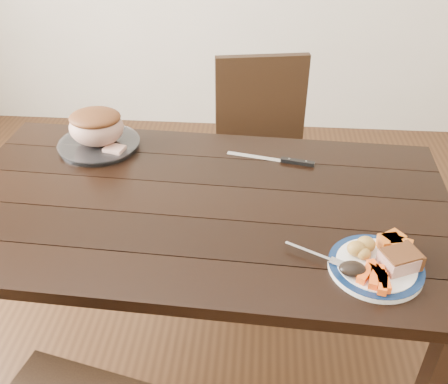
# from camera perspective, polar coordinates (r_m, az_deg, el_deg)

# --- Properties ---
(ground) EXTENTS (4.00, 4.00, 0.00)m
(ground) POSITION_cam_1_polar(r_m,az_deg,el_deg) (2.13, -2.21, -17.56)
(ground) COLOR #472B16
(ground) RESTS_ON ground
(dining_table) EXTENTS (1.64, 0.98, 0.75)m
(dining_table) POSITION_cam_1_polar(r_m,az_deg,el_deg) (1.65, -2.71, -3.54)
(dining_table) COLOR black
(dining_table) RESTS_ON ground
(chair_far) EXTENTS (0.49, 0.50, 0.93)m
(chair_far) POSITION_cam_1_polar(r_m,az_deg,el_deg) (2.33, 4.47, 4.90)
(chair_far) COLOR black
(chair_far) RESTS_ON ground
(dinner_plate) EXTENTS (0.25, 0.25, 0.02)m
(dinner_plate) POSITION_cam_1_polar(r_m,az_deg,el_deg) (1.41, 16.92, -8.23)
(dinner_plate) COLOR white
(dinner_plate) RESTS_ON dining_table
(plate_rim) EXTENTS (0.25, 0.25, 0.02)m
(plate_rim) POSITION_cam_1_polar(r_m,az_deg,el_deg) (1.40, 16.98, -7.97)
(plate_rim) COLOR #0D2145
(plate_rim) RESTS_ON dinner_plate
(serving_platter) EXTENTS (0.29, 0.29, 0.02)m
(serving_platter) POSITION_cam_1_polar(r_m,az_deg,el_deg) (1.94, -14.06, 5.23)
(serving_platter) COLOR white
(serving_platter) RESTS_ON dining_table
(pork_slice) EXTENTS (0.12, 0.11, 0.04)m
(pork_slice) POSITION_cam_1_polar(r_m,az_deg,el_deg) (1.40, 19.44, -7.38)
(pork_slice) COLOR tan
(pork_slice) RESTS_ON dinner_plate
(roasted_potatoes) EXTENTS (0.08, 0.07, 0.04)m
(roasted_potatoes) POSITION_cam_1_polar(r_m,az_deg,el_deg) (1.40, 15.48, -6.14)
(roasted_potatoes) COLOR gold
(roasted_potatoes) RESTS_ON dinner_plate
(carrot_batons) EXTENTS (0.08, 0.12, 0.02)m
(carrot_batons) POSITION_cam_1_polar(r_m,az_deg,el_deg) (1.35, 17.09, -9.29)
(carrot_batons) COLOR #FF5A15
(carrot_batons) RESTS_ON dinner_plate
(pumpkin_wedges) EXTENTS (0.09, 0.09, 0.04)m
(pumpkin_wedges) POSITION_cam_1_polar(r_m,az_deg,el_deg) (1.45, 18.86, -5.60)
(pumpkin_wedges) COLOR orange
(pumpkin_wedges) RESTS_ON dinner_plate
(dark_mushroom) EXTENTS (0.07, 0.05, 0.03)m
(dark_mushroom) POSITION_cam_1_polar(r_m,az_deg,el_deg) (1.34, 14.49, -8.51)
(dark_mushroom) COLOR black
(dark_mushroom) RESTS_ON dinner_plate
(fork) EXTENTS (0.17, 0.10, 0.00)m
(fork) POSITION_cam_1_polar(r_m,az_deg,el_deg) (1.39, 10.88, -7.21)
(fork) COLOR silver
(fork) RESTS_ON dinner_plate
(roast_joint) EXTENTS (0.20, 0.17, 0.13)m
(roast_joint) POSITION_cam_1_polar(r_m,az_deg,el_deg) (1.90, -14.37, 7.15)
(roast_joint) COLOR tan
(roast_joint) RESTS_ON serving_platter
(cut_slice) EXTENTS (0.08, 0.07, 0.02)m
(cut_slice) POSITION_cam_1_polar(r_m,az_deg,el_deg) (1.86, -12.40, 4.79)
(cut_slice) COLOR tan
(cut_slice) RESTS_ON serving_platter
(carving_knife) EXTENTS (0.32, 0.09, 0.01)m
(carving_knife) POSITION_cam_1_polar(r_m,az_deg,el_deg) (1.80, 7.16, 3.58)
(carving_knife) COLOR silver
(carving_knife) RESTS_ON dining_table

